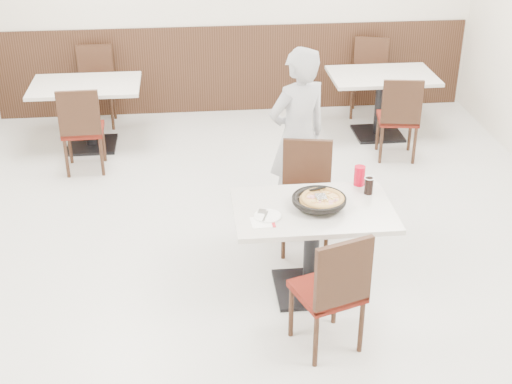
{
  "coord_description": "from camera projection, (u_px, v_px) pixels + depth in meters",
  "views": [
    {
      "loc": [
        -0.62,
        -5.2,
        3.33
      ],
      "look_at": [
        -0.11,
        -0.3,
        0.76
      ],
      "focal_mm": 50.0,
      "sensor_mm": 36.0,
      "label": 1
    }
  ],
  "objects": [
    {
      "name": "diner_person",
      "position": [
        298.0,
        137.0,
        6.37
      ],
      "size": [
        0.71,
        0.61,
        1.65
      ],
      "primitive_type": "imported",
      "rotation": [
        0.0,
        0.0,
        3.57
      ],
      "color": "#A9A9AE",
      "rests_on": "floor"
    },
    {
      "name": "bg_chair_right_far",
      "position": [
        369.0,
        79.0,
        8.88
      ],
      "size": [
        0.53,
        0.53,
        0.95
      ],
      "primitive_type": null,
      "rotation": [
        0.0,
        0.0,
        2.84
      ],
      "color": "black",
      "rests_on": "floor"
    },
    {
      "name": "bg_chair_left_far",
      "position": [
        96.0,
        88.0,
        8.59
      ],
      "size": [
        0.42,
        0.42,
        0.95
      ],
      "primitive_type": null,
      "rotation": [
        0.0,
        0.0,
        3.14
      ],
      "color": "black",
      "rests_on": "floor"
    },
    {
      "name": "pizza_server",
      "position": [
        321.0,
        196.0,
        5.31
      ],
      "size": [
        0.09,
        0.11,
        0.0
      ],
      "primitive_type": "cube",
      "rotation": [
        0.0,
        0.0,
        0.07
      ],
      "color": "silver",
      "rests_on": "pizza"
    },
    {
      "name": "floor",
      "position": [
        265.0,
        253.0,
        6.18
      ],
      "size": [
        7.0,
        7.0,
        0.0
      ],
      "primitive_type": "plane",
      "color": "beige",
      "rests_on": "ground"
    },
    {
      "name": "chair_near",
      "position": [
        327.0,
        288.0,
        4.9
      ],
      "size": [
        0.53,
        0.53,
        0.95
      ],
      "primitive_type": null,
      "rotation": [
        0.0,
        0.0,
        0.33
      ],
      "color": "black",
      "rests_on": "floor"
    },
    {
      "name": "trivet",
      "position": [
        327.0,
        206.0,
        5.34
      ],
      "size": [
        0.14,
        0.14,
        0.04
      ],
      "primitive_type": "cylinder",
      "rotation": [
        0.0,
        0.0,
        -0.1
      ],
      "color": "black",
      "rests_on": "main_table"
    },
    {
      "name": "napkin",
      "position": [
        262.0,
        222.0,
        5.15
      ],
      "size": [
        0.17,
        0.17,
        0.0
      ],
      "primitive_type": "cube",
      "rotation": [
        0.0,
        0.0,
        0.04
      ],
      "color": "white",
      "rests_on": "main_table"
    },
    {
      "name": "pizza_pan",
      "position": [
        319.0,
        203.0,
        5.33
      ],
      "size": [
        0.36,
        0.36,
        0.01
      ],
      "primitive_type": "cylinder",
      "rotation": [
        0.0,
        0.0,
        -0.1
      ],
      "color": "black",
      "rests_on": "trivet"
    },
    {
      "name": "fork",
      "position": [
        265.0,
        216.0,
        5.2
      ],
      "size": [
        0.06,
        0.16,
        0.0
      ],
      "primitive_type": "cube",
      "rotation": [
        0.0,
        0.0,
        -0.31
      ],
      "color": "silver",
      "rests_on": "side_plate"
    },
    {
      "name": "red_cup",
      "position": [
        359.0,
        176.0,
        5.65
      ],
      "size": [
        0.1,
        0.1,
        0.16
      ],
      "primitive_type": "cylinder",
      "rotation": [
        0.0,
        0.0,
        -0.1
      ],
      "color": "#AF0219",
      "rests_on": "main_table"
    },
    {
      "name": "side_plate",
      "position": [
        268.0,
        216.0,
        5.22
      ],
      "size": [
        0.22,
        0.22,
        0.01
      ],
      "primitive_type": "cylinder",
      "rotation": [
        0.0,
        0.0,
        -0.1
      ],
      "color": "white",
      "rests_on": "napkin"
    },
    {
      "name": "bg_chair_left_near",
      "position": [
        83.0,
        128.0,
        7.46
      ],
      "size": [
        0.43,
        0.43,
        0.95
      ],
      "primitive_type": null,
      "rotation": [
        0.0,
        0.0,
        0.03
      ],
      "color": "black",
      "rests_on": "floor"
    },
    {
      "name": "cola_glass",
      "position": [
        369.0,
        186.0,
        5.53
      ],
      "size": [
        0.08,
        0.08,
        0.13
      ],
      "primitive_type": "cylinder",
      "rotation": [
        0.0,
        0.0,
        -0.1
      ],
      "color": "black",
      "rests_on": "main_table"
    },
    {
      "name": "chair_far",
      "position": [
        306.0,
        200.0,
        6.04
      ],
      "size": [
        0.49,
        0.49,
        0.95
      ],
      "primitive_type": null,
      "rotation": [
        0.0,
        0.0,
        2.96
      ],
      "color": "black",
      "rests_on": "floor"
    },
    {
      "name": "bg_table_left",
      "position": [
        89.0,
        116.0,
        8.05
      ],
      "size": [
        1.24,
        0.87,
        0.75
      ],
      "primitive_type": null,
      "rotation": [
        0.0,
        0.0,
        0.06
      ],
      "color": "#BDB8AF",
      "rests_on": "floor"
    },
    {
      "name": "wainscot_back",
      "position": [
        234.0,
        69.0,
        9.0
      ],
      "size": [
        5.9,
        0.03,
        1.1
      ],
      "primitive_type": "cube",
      "color": "black",
      "rests_on": "floor"
    },
    {
      "name": "bg_table_right",
      "position": [
        380.0,
        105.0,
        8.35
      ],
      "size": [
        1.29,
        0.95,
        0.75
      ],
      "primitive_type": null,
      "rotation": [
        0.0,
        0.0,
        -0.13
      ],
      "color": "#BDB8AF",
      "rests_on": "floor"
    },
    {
      "name": "main_table",
      "position": [
        311.0,
        250.0,
        5.52
      ],
      "size": [
        1.28,
        0.92,
        0.75
      ],
      "primitive_type": null,
      "rotation": [
        0.0,
        0.0,
        -0.1
      ],
      "color": "#BDB8AF",
      "rests_on": "floor"
    },
    {
      "name": "wall_back",
      "position": [
        233.0,
        1.0,
        8.62
      ],
      "size": [
        6.0,
        0.04,
        2.8
      ],
      "primitive_type": "cube",
      "color": "beige",
      "rests_on": "floor"
    },
    {
      "name": "pizza",
      "position": [
        322.0,
        201.0,
        5.32
      ],
      "size": [
        0.38,
        0.38,
        0.02
      ],
      "primitive_type": "cylinder",
      "rotation": [
        0.0,
        0.0,
        -0.1
      ],
      "color": "gold",
      "rests_on": "pizza_pan"
    },
    {
      "name": "bg_chair_right_near",
      "position": [
        398.0,
        117.0,
        7.75
      ],
      "size": [
        0.48,
        0.48,
        0.95
      ],
      "primitive_type": null,
      "rotation": [
        0.0,
        0.0,
        -0.16
      ],
      "color": "black",
      "rests_on": "floor"
    }
  ]
}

